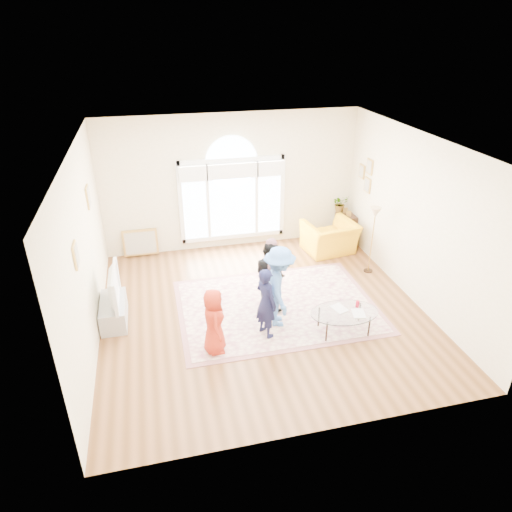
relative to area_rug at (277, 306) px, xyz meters
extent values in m
plane|color=#573418|center=(-0.30, -0.06, -0.01)|extent=(6.00, 6.00, 0.00)
plane|color=beige|center=(-0.30, 2.94, 1.59)|extent=(6.00, 0.00, 6.00)
plane|color=beige|center=(-0.30, -3.06, 1.59)|extent=(6.00, 0.00, 6.00)
plane|color=beige|center=(-3.30, -0.06, 1.59)|extent=(0.00, 6.00, 6.00)
plane|color=beige|center=(2.70, -0.06, 1.59)|extent=(0.00, 6.00, 6.00)
plane|color=white|center=(-0.30, -0.06, 3.19)|extent=(6.00, 6.00, 0.00)
cube|color=white|center=(-0.30, 2.90, 0.24)|extent=(2.50, 0.08, 0.10)
cube|color=white|center=(-0.30, 2.90, 2.14)|extent=(2.50, 0.08, 0.10)
cube|color=white|center=(-1.52, 2.90, 1.19)|extent=(0.10, 0.08, 2.00)
cube|color=white|center=(0.92, 2.90, 1.19)|extent=(0.10, 0.08, 2.00)
cube|color=#C6E2FF|center=(-1.20, 2.90, 1.19)|extent=(0.55, 0.02, 1.80)
cube|color=#C6E2FF|center=(0.59, 2.90, 1.19)|extent=(0.55, 0.02, 1.80)
cube|color=#C6E2FF|center=(-0.30, 2.90, 1.19)|extent=(1.10, 0.02, 1.80)
cylinder|color=#C6E2FF|center=(-0.30, 2.90, 2.09)|extent=(1.20, 0.02, 1.20)
cube|color=white|center=(-0.89, 2.89, 1.19)|extent=(0.07, 0.04, 1.80)
cube|color=white|center=(0.28, 2.89, 1.19)|extent=(0.07, 0.04, 1.80)
cube|color=white|center=(-1.20, 2.82, 1.91)|extent=(0.65, 0.12, 0.35)
cube|color=white|center=(-0.30, 2.82, 1.91)|extent=(1.20, 0.12, 0.35)
cube|color=white|center=(0.59, 2.82, 1.91)|extent=(0.65, 0.12, 0.35)
cube|color=tan|center=(-3.28, 1.24, 2.09)|extent=(0.03, 0.34, 0.40)
cube|color=#ADA38E|center=(-3.26, 1.24, 2.09)|extent=(0.01, 0.28, 0.34)
cube|color=tan|center=(-3.28, -0.96, 1.99)|extent=(0.03, 0.30, 0.36)
cube|color=#ADA38E|center=(-3.26, -0.96, 1.99)|extent=(0.01, 0.24, 0.30)
cube|color=tan|center=(2.68, 1.99, 2.04)|extent=(0.03, 0.28, 0.34)
cube|color=#ADA38E|center=(2.66, 1.99, 2.04)|extent=(0.01, 0.22, 0.28)
cube|color=tan|center=(2.68, 1.99, 1.61)|extent=(0.03, 0.28, 0.34)
cube|color=#ADA38E|center=(2.66, 1.99, 1.61)|extent=(0.01, 0.22, 0.28)
cube|color=tan|center=(2.68, 2.34, 1.83)|extent=(0.03, 0.26, 0.32)
cube|color=#ADA38E|center=(2.66, 2.34, 1.83)|extent=(0.01, 0.20, 0.26)
cube|color=beige|center=(0.00, 0.00, 0.00)|extent=(3.60, 2.60, 0.02)
cube|color=#915B5A|center=(0.00, 0.00, 0.00)|extent=(3.80, 2.80, 0.01)
cube|color=#9A9EA3|center=(-3.05, 0.24, 0.20)|extent=(0.45, 1.00, 0.42)
imported|color=black|center=(-3.05, 0.24, 0.73)|extent=(0.14, 1.10, 0.63)
cube|color=#4AD1C1|center=(-2.96, 0.24, 0.73)|extent=(0.02, 0.90, 0.51)
ellipsoid|color=silver|center=(0.93, -1.05, 0.40)|extent=(1.25, 0.84, 0.02)
cylinder|color=black|center=(1.33, -0.84, 0.19)|extent=(0.03, 0.03, 0.40)
cylinder|color=black|center=(0.55, -0.81, 0.19)|extent=(0.03, 0.03, 0.40)
cylinder|color=black|center=(1.30, -1.29, 0.19)|extent=(0.03, 0.03, 0.40)
cylinder|color=black|center=(0.53, -1.25, 0.19)|extent=(0.03, 0.03, 0.40)
imported|color=#B2A58C|center=(0.77, -0.98, 0.42)|extent=(0.29, 0.34, 0.03)
imported|color=#B2A58C|center=(1.03, -1.14, 0.42)|extent=(0.27, 0.33, 0.02)
cylinder|color=red|center=(1.21, -0.95, 0.47)|extent=(0.07, 0.07, 0.12)
imported|color=#EDAE0F|center=(1.87, 2.02, 0.36)|extent=(1.29, 1.17, 0.75)
cube|color=black|center=(2.48, 2.51, 0.34)|extent=(0.40, 0.50, 0.70)
cylinder|color=black|center=(2.36, 0.90, 0.00)|extent=(0.20, 0.20, 0.02)
cylinder|color=#B38D39|center=(2.36, 0.90, 0.67)|extent=(0.02, 0.02, 1.35)
cone|color=#CCB284|center=(2.36, 0.90, 1.39)|extent=(0.32, 0.32, 0.22)
cylinder|color=white|center=(2.40, 2.76, 0.34)|extent=(0.20, 0.20, 0.70)
imported|color=#33722D|center=(2.40, 2.76, 0.90)|extent=(0.41, 0.37, 0.42)
cube|color=tan|center=(-2.52, 2.84, -0.01)|extent=(0.80, 0.14, 0.62)
imported|color=#AC2A18|center=(-1.38, -1.05, 0.59)|extent=(0.39, 0.58, 1.17)
imported|color=#121537|center=(-0.44, -0.81, 0.66)|extent=(0.48, 0.56, 1.30)
imported|color=black|center=(-0.13, 0.04, 0.69)|extent=(0.74, 0.82, 1.37)
imported|color=#CA8A93|center=(-0.13, 0.04, 0.73)|extent=(0.48, 0.89, 1.44)
imported|color=#4474C0|center=(-0.13, -0.53, 0.77)|extent=(0.70, 1.05, 1.52)
camera|label=1|loc=(-2.13, -7.15, 4.94)|focal=32.00mm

